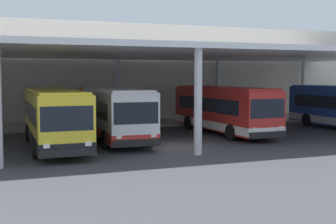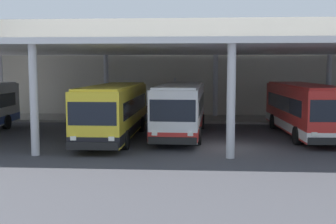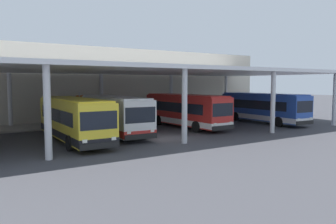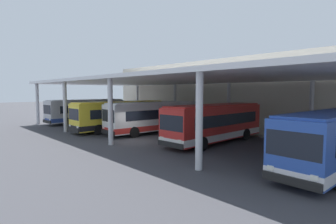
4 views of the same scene
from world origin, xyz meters
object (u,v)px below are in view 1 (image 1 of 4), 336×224
at_px(bus_second_bay, 54,117).
at_px(bus_middle_bay, 116,113).
at_px(bus_far_bay, 223,109).
at_px(banner_sign, 84,102).
at_px(bench_waiting, 52,119).

relative_size(bus_second_bay, bus_middle_bay, 0.99).
bearing_deg(bus_far_bay, banner_sign, 141.85).
bearing_deg(banner_sign, bus_middle_bay, -83.81).
height_order(bus_middle_bay, banner_sign, banner_sign).
xyz_separation_m(bus_middle_bay, bus_far_bay, (7.53, 0.38, 0.00)).
distance_m(bus_middle_bay, banner_sign, 6.93).
relative_size(bus_second_bay, bus_far_bay, 0.99).
bearing_deg(bus_second_bay, bus_middle_bay, 23.26).
distance_m(bus_second_bay, bus_middle_bay, 4.19).
bearing_deg(banner_sign, bus_far_bay, -38.15).
xyz_separation_m(bus_middle_bay, banner_sign, (-0.75, 6.88, 0.32)).
relative_size(bus_middle_bay, bus_far_bay, 1.00).
bearing_deg(bus_middle_bay, banner_sign, 96.19).
xyz_separation_m(bus_far_bay, banner_sign, (-8.28, 6.50, 0.32)).
height_order(bus_middle_bay, bench_waiting, bus_middle_bay).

